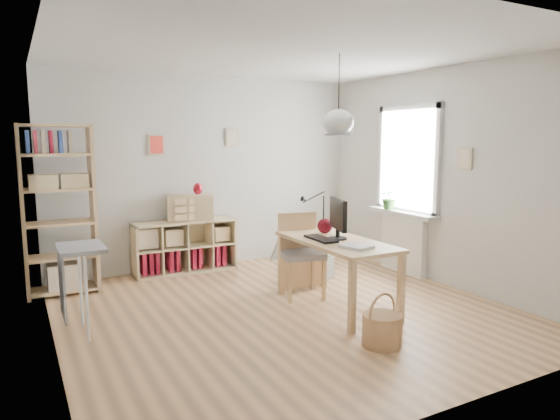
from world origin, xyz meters
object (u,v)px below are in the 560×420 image
desk (336,248)px  monitor (338,217)px  storage_chest (306,264)px  tall_bookshelf (58,203)px  cube_shelf (183,250)px  chair (301,249)px  drawer_chest (191,208)px

desk → monitor: monitor is taller
storage_chest → tall_bookshelf: bearing=142.5°
cube_shelf → storage_chest: bearing=-40.8°
monitor → desk: bearing=-122.4°
cube_shelf → monitor: size_ratio=2.83×
chair → monitor: 0.72m
cube_shelf → tall_bookshelf: 1.77m
monitor → drawer_chest: (-0.94, 2.16, -0.10)m
desk → storage_chest: (0.29, 1.10, -0.46)m
chair → storage_chest: 0.75m
tall_bookshelf → desk: bearing=-37.0°
tall_bookshelf → chair: 2.88m
monitor → storage_chest: bearing=94.9°
cube_shelf → storage_chest: size_ratio=1.75×
desk → monitor: 0.35m
desk → cube_shelf: 2.48m
desk → tall_bookshelf: bearing=143.0°
storage_chest → monitor: bearing=-124.5°
cube_shelf → chair: size_ratio=1.46×
cube_shelf → drawer_chest: (0.12, -0.04, 0.60)m
chair → monitor: (0.14, -0.55, 0.45)m
cube_shelf → storage_chest: cube_shelf is taller
chair → storage_chest: chair is taller
drawer_chest → chair: bearing=-44.3°
tall_bookshelf → storage_chest: size_ratio=2.50×
desk → chair: chair is taller
tall_bookshelf → storage_chest: (2.88, -0.85, -0.89)m
desk → drawer_chest: 2.38m
cube_shelf → tall_bookshelf: tall_bookshelf is taller
drawer_chest → cube_shelf: bearing=-179.4°
chair → drawer_chest: (-0.79, 1.62, 0.35)m
desk → chair: size_ratio=1.56×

